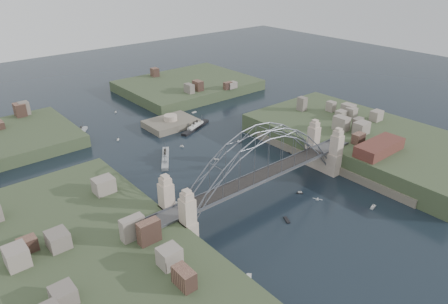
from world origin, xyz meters
TOP-DOWN VIEW (x-y plane):
  - ground at (0.00, 0.00)m, footprint 500.00×500.00m
  - bridge at (0.00, 0.00)m, footprint 84.00×13.80m
  - shore_west at (-57.32, 0.00)m, footprint 50.50×90.00m
  - shore_east at (57.32, 0.00)m, footprint 50.50×90.00m
  - headland_ne at (50.00, 110.00)m, footprint 70.00×55.00m
  - fort_island at (12.00, 70.00)m, footprint 22.00×16.00m
  - wharf_shed at (44.00, -14.00)m, footprint 20.00×8.00m
  - finger_pier at (39.00, -28.00)m, footprint 4.00×22.00m
  - naval_cruiser_near at (-8.30, 42.91)m, footprint 12.20×16.54m
  - naval_cruiser_far at (-22.95, 87.22)m, footprint 9.74×12.09m
  - ocean_liner at (19.04, 60.68)m, footprint 19.12×10.10m
  - aeroplane at (3.85, -19.18)m, footprint 1.61×2.49m
  - small_boat_a at (-22.61, 15.77)m, footprint 2.02×2.62m
  - small_boat_b at (6.63, 30.50)m, footprint 1.67×1.75m
  - small_boat_c at (-2.34, -13.67)m, footprint 2.41×3.32m
  - small_boat_d at (24.27, 37.11)m, footprint 1.41×2.26m
  - small_boat_e at (-32.03, 55.56)m, footprint 3.90×3.26m
  - small_boat_f at (3.15, 48.47)m, footprint 1.38×1.45m
  - small_boat_g at (23.22, -26.25)m, footprint 2.91×1.39m
  - small_boat_h at (-13.69, 71.32)m, footprint 1.61×1.66m
  - small_boat_i at (33.41, 16.54)m, footprint 2.60×0.90m
  - small_boat_j at (-27.64, -24.36)m, footprint 3.38×3.37m
  - small_boat_k at (0.80, 102.47)m, footprint 1.54×1.65m
  - small_boat_l at (-45.65, 29.59)m, footprint 2.32×2.00m
  - small_boat_m at (12.21, -6.19)m, footprint 1.94×1.85m
  - small_boat_n at (30.70, 77.75)m, footprint 2.57×0.99m

SIDE VIEW (x-z plane):
  - fort_island at x=12.00m, z-range -5.04..4.36m
  - ground at x=0.00m, z-range 0.00..0.00m
  - small_boat_b at x=6.63m, z-range -0.08..0.38m
  - small_boat_c at x=-2.34m, z-range -0.08..0.38m
  - small_boat_j at x=-27.64m, z-range -0.08..0.38m
  - small_boat_n at x=30.70m, z-range -0.08..0.38m
  - small_boat_e at x=-32.03m, z-range -0.43..0.99m
  - small_boat_g at x=23.22m, z-range -0.43..0.99m
  - small_boat_i at x=33.41m, z-range -0.43..1.00m
  - small_boat_d at x=24.27m, z-range -0.43..1.00m
  - small_boat_m at x=12.21m, z-range -0.42..1.00m
  - small_boat_h at x=-13.69m, z-range -0.42..1.01m
  - small_boat_k at x=0.80m, z-range -0.42..1.01m
  - small_boat_f at x=3.15m, z-range -0.41..1.01m
  - finger_pier at x=39.00m, z-range 0.00..1.40m
  - naval_cruiser_far at x=-22.95m, z-range -1.59..3.03m
  - ocean_liner at x=19.04m, z-range -1.66..3.16m
  - headland_ne at x=50.00m, z-range -4.00..5.50m
  - small_boat_a at x=-22.61m, z-range -0.35..2.02m
  - naval_cruiser_near at x=-8.30m, z-range -1.89..3.59m
  - small_boat_l at x=-45.65m, z-range -0.31..2.07m
  - shore_west at x=-57.32m, z-range -4.03..7.97m
  - shore_east at x=57.32m, z-range -4.03..7.97m
  - aeroplane at x=3.85m, z-range 7.32..7.72m
  - wharf_shed at x=44.00m, z-range 8.00..12.00m
  - bridge at x=0.00m, z-range 0.02..24.62m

